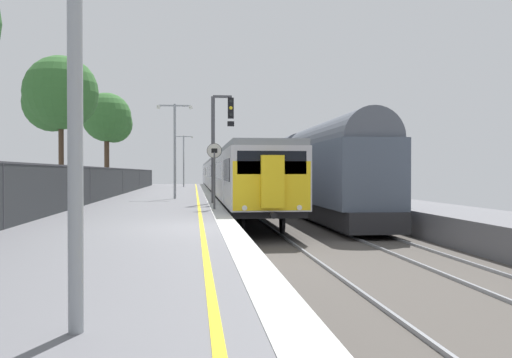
{
  "coord_description": "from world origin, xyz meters",
  "views": [
    {
      "loc": [
        -0.55,
        -14.58,
        1.48
      ],
      "look_at": [
        1.48,
        3.2,
        1.26
      ],
      "focal_mm": 38.06,
      "sensor_mm": 36.0,
      "label": 1
    }
  ],
  "objects_px": {
    "signal_gantry": "(219,136)",
    "background_tree_left": "(58,96)",
    "commuter_train_at_platform": "(224,175)",
    "platform_lamp_mid": "(175,142)",
    "platform_lamp_far": "(184,156)",
    "background_tree_right": "(109,120)",
    "freight_train_adjacent_track": "(285,170)",
    "speed_limit_sign": "(214,167)"
  },
  "relations": [
    {
      "from": "speed_limit_sign",
      "to": "platform_lamp_mid",
      "type": "distance_m",
      "value": 9.56
    },
    {
      "from": "platform_lamp_mid",
      "to": "background_tree_right",
      "type": "bearing_deg",
      "value": 113.39
    },
    {
      "from": "platform_lamp_mid",
      "to": "platform_lamp_far",
      "type": "xyz_separation_m",
      "value": [
        0.0,
        25.82,
        -0.02
      ]
    },
    {
      "from": "commuter_train_at_platform",
      "to": "background_tree_left",
      "type": "relative_size",
      "value": 7.78
    },
    {
      "from": "commuter_train_at_platform",
      "to": "speed_limit_sign",
      "type": "distance_m",
      "value": 27.25
    },
    {
      "from": "background_tree_right",
      "to": "background_tree_left",
      "type": "bearing_deg",
      "value": -93.53
    },
    {
      "from": "background_tree_left",
      "to": "platform_lamp_far",
      "type": "bearing_deg",
      "value": 75.99
    },
    {
      "from": "freight_train_adjacent_track",
      "to": "platform_lamp_mid",
      "type": "distance_m",
      "value": 11.7
    },
    {
      "from": "commuter_train_at_platform",
      "to": "freight_train_adjacent_track",
      "type": "relative_size",
      "value": 1.48
    },
    {
      "from": "background_tree_right",
      "to": "platform_lamp_far",
      "type": "bearing_deg",
      "value": 66.37
    },
    {
      "from": "platform_lamp_mid",
      "to": "speed_limit_sign",
      "type": "bearing_deg",
      "value": -78.46
    },
    {
      "from": "freight_train_adjacent_track",
      "to": "background_tree_left",
      "type": "distance_m",
      "value": 16.99
    },
    {
      "from": "background_tree_left",
      "to": "speed_limit_sign",
      "type": "bearing_deg",
      "value": -48.57
    },
    {
      "from": "speed_limit_sign",
      "to": "platform_lamp_far",
      "type": "xyz_separation_m",
      "value": [
        -1.89,
        35.07,
        1.47
      ]
    },
    {
      "from": "speed_limit_sign",
      "to": "background_tree_right",
      "type": "xyz_separation_m",
      "value": [
        -7.5,
        22.23,
        3.97
      ]
    },
    {
      "from": "commuter_train_at_platform",
      "to": "background_tree_right",
      "type": "bearing_deg",
      "value": -152.09
    },
    {
      "from": "signal_gantry",
      "to": "platform_lamp_mid",
      "type": "relative_size",
      "value": 0.97
    },
    {
      "from": "speed_limit_sign",
      "to": "background_tree_right",
      "type": "bearing_deg",
      "value": 108.65
    },
    {
      "from": "platform_lamp_far",
      "to": "background_tree_left",
      "type": "xyz_separation_m",
      "value": [
        -6.41,
        -25.67,
        2.54
      ]
    },
    {
      "from": "freight_train_adjacent_track",
      "to": "platform_lamp_far",
      "type": "bearing_deg",
      "value": 114.27
    },
    {
      "from": "freight_train_adjacent_track",
      "to": "speed_limit_sign",
      "type": "distance_m",
      "value": 18.84
    },
    {
      "from": "signal_gantry",
      "to": "background_tree_right",
      "type": "xyz_separation_m",
      "value": [
        -7.87,
        17.9,
        2.43
      ]
    },
    {
      "from": "freight_train_adjacent_track",
      "to": "platform_lamp_far",
      "type": "height_order",
      "value": "platform_lamp_far"
    },
    {
      "from": "signal_gantry",
      "to": "background_tree_left",
      "type": "bearing_deg",
      "value": 149.7
    },
    {
      "from": "speed_limit_sign",
      "to": "platform_lamp_far",
      "type": "relative_size",
      "value": 0.5
    },
    {
      "from": "signal_gantry",
      "to": "speed_limit_sign",
      "type": "height_order",
      "value": "signal_gantry"
    },
    {
      "from": "freight_train_adjacent_track",
      "to": "background_tree_left",
      "type": "xyz_separation_m",
      "value": [
        -14.15,
        -8.5,
        4.02
      ]
    },
    {
      "from": "background_tree_left",
      "to": "platform_lamp_mid",
      "type": "bearing_deg",
      "value": -1.32
    },
    {
      "from": "platform_lamp_mid",
      "to": "background_tree_right",
      "type": "relative_size",
      "value": 0.69
    },
    {
      "from": "platform_lamp_far",
      "to": "background_tree_right",
      "type": "height_order",
      "value": "background_tree_right"
    },
    {
      "from": "speed_limit_sign",
      "to": "background_tree_right",
      "type": "height_order",
      "value": "background_tree_right"
    },
    {
      "from": "platform_lamp_mid",
      "to": "platform_lamp_far",
      "type": "height_order",
      "value": "platform_lamp_mid"
    },
    {
      "from": "platform_lamp_mid",
      "to": "platform_lamp_far",
      "type": "bearing_deg",
      "value": 90.0
    },
    {
      "from": "commuter_train_at_platform",
      "to": "background_tree_left",
      "type": "distance_m",
      "value": 20.95
    },
    {
      "from": "signal_gantry",
      "to": "platform_lamp_far",
      "type": "relative_size",
      "value": 0.97
    },
    {
      "from": "signal_gantry",
      "to": "platform_lamp_mid",
      "type": "height_order",
      "value": "platform_lamp_mid"
    },
    {
      "from": "commuter_train_at_platform",
      "to": "speed_limit_sign",
      "type": "height_order",
      "value": "commuter_train_at_platform"
    },
    {
      "from": "speed_limit_sign",
      "to": "signal_gantry",
      "type": "bearing_deg",
      "value": 85.18
    },
    {
      "from": "freight_train_adjacent_track",
      "to": "platform_lamp_mid",
      "type": "bearing_deg",
      "value": -131.81
    },
    {
      "from": "commuter_train_at_platform",
      "to": "platform_lamp_mid",
      "type": "height_order",
      "value": "platform_lamp_mid"
    },
    {
      "from": "freight_train_adjacent_track",
      "to": "background_tree_right",
      "type": "bearing_deg",
      "value": 162.03
    },
    {
      "from": "speed_limit_sign",
      "to": "background_tree_left",
      "type": "distance_m",
      "value": 13.16
    }
  ]
}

